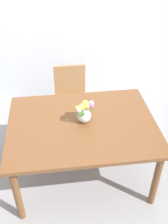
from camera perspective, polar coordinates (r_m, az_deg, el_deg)
ground_plane at (r=3.26m, az=-0.36°, el=-12.77°), size 12.00×12.00×0.00m
back_wall at (r=3.86m, az=-3.55°, el=20.54°), size 7.00×0.10×2.80m
dining_table at (r=2.78m, az=-0.41°, el=-3.75°), size 1.52×1.15×0.76m
chair_far at (r=3.60m, az=-2.86°, el=3.78°), size 0.42×0.42×0.90m
flower_vase at (r=2.68m, az=0.04°, el=-0.17°), size 0.20×0.19×0.25m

